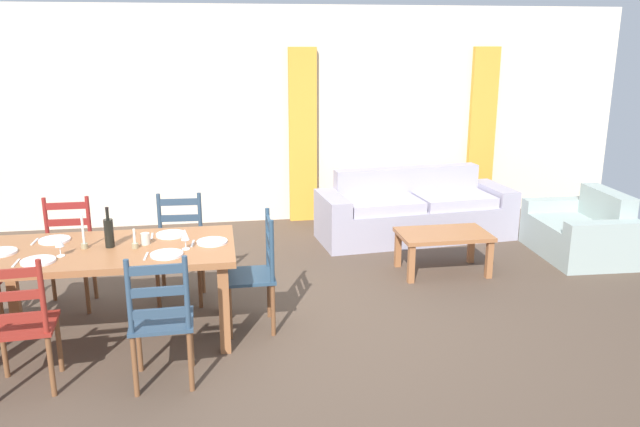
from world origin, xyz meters
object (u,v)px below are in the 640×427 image
couch (413,213)px  dining_chair_far_right (180,249)px  dining_chair_far_left (68,254)px  wine_glass_near_right (185,235)px  coffee_table (443,239)px  dining_chair_head_east (256,272)px  coffee_cup_primary (145,239)px  dining_table (110,259)px  dining_chair_near_left (20,325)px  armchair_upholstered (584,233)px  dining_chair_near_right (161,320)px  wine_glass_near_left (59,242)px  wine_bottle (109,232)px

couch → dining_chair_far_right: bearing=-150.7°
dining_chair_far_left → wine_glass_near_right: bearing=-39.4°
coffee_table → dining_chair_head_east: bearing=-153.3°
dining_chair_far_right → coffee_cup_primary: 0.78m
dining_table → coffee_cup_primary: coffee_cup_primary is taller
dining_chair_near_left → coffee_table: dining_chair_near_left is taller
coffee_cup_primary → coffee_table: bearing=18.7°
dining_chair_far_left → armchair_upholstered: size_ratio=0.81×
dining_chair_near_right → wine_glass_near_left: (-0.75, 0.65, 0.38)m
dining_chair_near_right → coffee_table: bearing=34.2°
dining_chair_near_left → wine_glass_near_right: bearing=29.0°
wine_glass_near_right → armchair_upholstered: bearing=18.2°
dining_chair_near_right → dining_chair_head_east: 1.06m
coffee_table → coffee_cup_primary: bearing=-161.3°
wine_bottle → coffee_cup_primary: 0.27m
dining_table → dining_chair_near_left: bearing=-123.7°
dining_chair_far_left → couch: size_ratio=0.41×
wine_glass_near_right → coffee_cup_primary: wine_glass_near_right is taller
dining_chair_near_left → armchair_upholstered: (5.23, 1.96, -0.23)m
dining_chair_near_right → coffee_cup_primary: bearing=100.9°
dining_chair_near_left → wine_glass_near_right: size_ratio=5.96×
dining_chair_near_right → couch: dining_chair_near_right is taller
dining_chair_near_left → dining_chair_far_right: bearing=56.3°
wine_glass_near_left → armchair_upholstered: 5.29m
dining_chair_far_left → wine_glass_near_right: 1.43m
dining_chair_far_left → dining_chair_far_right: 0.97m
dining_table → dining_chair_far_right: (0.49, 0.73, -0.19)m
wine_glass_near_left → couch: 4.21m
dining_chair_head_east → coffee_table: 2.18m
dining_table → dining_chair_far_right: size_ratio=1.98×
wine_glass_near_right → coffee_table: (2.47, 1.12, -0.51)m
wine_bottle → wine_glass_near_right: wine_bottle is taller
wine_glass_near_right → couch: size_ratio=0.07×
dining_chair_far_right → wine_bottle: wine_bottle is taller
dining_chair_head_east → wine_glass_near_right: size_ratio=5.96×
dining_chair_near_right → dining_table: bearing=118.7°
coffee_cup_primary → dining_chair_head_east: bearing=-2.0°
dining_chair_head_east → coffee_cup_primary: (-0.85, 0.03, 0.32)m
dining_chair_far_right → dining_chair_head_east: same height
dining_chair_head_east → wine_glass_near_right: 0.67m
dining_table → wine_glass_near_right: 0.63m
wine_bottle → wine_glass_near_right: 0.60m
dining_chair_far_right → coffee_table: dining_chair_far_right is taller
dining_chair_near_left → dining_chair_near_right: size_ratio=1.00×
wine_glass_near_right → dining_chair_far_right: bearing=96.6°
coffee_cup_primary → coffee_table: (2.79, 0.95, -0.44)m
coffee_table → armchair_upholstered: size_ratio=0.76×
wine_glass_near_right → coffee_cup_primary: (-0.31, 0.18, -0.07)m
dining_chair_far_right → wine_bottle: (-0.48, -0.70, 0.39)m
wine_glass_near_left → wine_glass_near_right: size_ratio=1.00×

